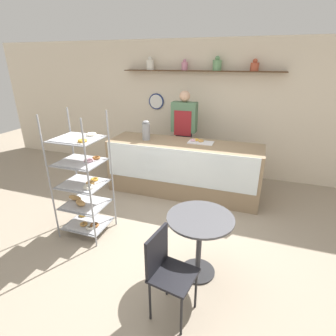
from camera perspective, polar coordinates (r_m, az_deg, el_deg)
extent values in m
plane|color=gray|center=(3.91, -2.27, -13.62)|extent=(14.00, 14.00, 0.00)
cube|color=beige|center=(5.63, 6.92, 12.53)|extent=(10.00, 0.06, 2.70)
cube|color=#4C331E|center=(5.40, 6.94, 20.24)|extent=(3.14, 0.24, 0.02)
cylinder|color=silver|center=(5.71, -3.88, 21.47)|extent=(0.16, 0.16, 0.19)
sphere|color=silver|center=(5.71, -3.91, 22.67)|extent=(0.09, 0.09, 0.09)
cylinder|color=#CC7F99|center=(5.48, 3.62, 21.25)|extent=(0.12, 0.12, 0.15)
sphere|color=#CC7F99|center=(5.48, 3.65, 22.25)|extent=(0.07, 0.07, 0.07)
cylinder|color=#669966|center=(5.34, 10.64, 21.11)|extent=(0.16, 0.16, 0.19)
sphere|color=#669966|center=(5.34, 10.74, 22.42)|extent=(0.09, 0.09, 0.09)
cylinder|color=#B24C33|center=(5.28, 18.32, 20.18)|extent=(0.15, 0.15, 0.14)
sphere|color=#B24C33|center=(5.27, 18.46, 21.23)|extent=(0.08, 0.08, 0.08)
cylinder|color=navy|center=(5.84, -2.55, 14.28)|extent=(0.34, 0.03, 0.34)
cylinder|color=white|center=(5.82, -2.62, 14.26)|extent=(0.29, 0.00, 0.29)
cube|color=#937A5B|center=(4.77, 3.36, -0.05)|extent=(2.71, 0.77, 0.96)
cube|color=silver|center=(4.35, 1.98, 0.19)|extent=(2.60, 0.01, 0.61)
cylinder|color=gray|center=(3.69, -24.40, -2.71)|extent=(0.02, 0.02, 1.71)
cylinder|color=gray|center=(3.32, -16.72, -4.30)|extent=(0.02, 0.02, 1.71)
cylinder|color=gray|center=(4.04, -19.49, 0.20)|extent=(0.02, 0.02, 1.71)
cylinder|color=gray|center=(3.71, -12.14, -0.93)|extent=(0.02, 0.02, 1.71)
cube|color=gray|center=(4.02, -16.97, -11.46)|extent=(0.58, 0.50, 0.01)
cube|color=silver|center=(4.02, -16.99, -11.31)|extent=(0.51, 0.45, 0.01)
torus|color=gold|center=(4.18, -18.03, -9.64)|extent=(0.12, 0.12, 0.03)
torus|color=silver|center=(3.87, -16.57, -12.22)|extent=(0.12, 0.12, 0.03)
torus|color=tan|center=(3.96, -17.86, -11.54)|extent=(0.11, 0.11, 0.03)
torus|color=brown|center=(3.90, -15.73, -11.87)|extent=(0.12, 0.12, 0.04)
torus|color=silver|center=(4.19, -17.78, -9.53)|extent=(0.10, 0.10, 0.03)
cube|color=gray|center=(3.86, -17.49, -7.56)|extent=(0.58, 0.50, 0.01)
cube|color=silver|center=(3.86, -17.52, -7.40)|extent=(0.51, 0.45, 0.01)
ellipsoid|color=tan|center=(3.79, -18.51, -7.25)|extent=(0.18, 0.12, 0.08)
ellipsoid|color=tan|center=(3.97, -19.60, -6.12)|extent=(0.22, 0.09, 0.07)
cube|color=gray|center=(3.72, -18.05, -3.34)|extent=(0.58, 0.50, 0.01)
cube|color=silver|center=(3.72, -18.07, -3.17)|extent=(0.51, 0.45, 0.01)
torus|color=tan|center=(3.64, -16.56, -3.10)|extent=(0.11, 0.11, 0.03)
torus|color=gold|center=(3.74, -15.69, -2.37)|extent=(0.11, 0.11, 0.03)
torus|color=silver|center=(3.53, -16.92, -3.95)|extent=(0.13, 0.13, 0.04)
cube|color=gray|center=(3.60, -18.64, 1.18)|extent=(0.58, 0.50, 0.01)
cube|color=silver|center=(3.60, -18.66, 1.36)|extent=(0.51, 0.45, 0.01)
torus|color=brown|center=(3.61, -15.36, 2.17)|extent=(0.11, 0.11, 0.03)
torus|color=#EAB2C1|center=(3.54, -16.88, 1.61)|extent=(0.12, 0.12, 0.03)
cube|color=gray|center=(3.51, -19.26, 5.98)|extent=(0.58, 0.50, 0.01)
cube|color=silver|center=(3.50, -19.29, 6.17)|extent=(0.51, 0.45, 0.01)
torus|color=gold|center=(3.28, -18.13, 5.70)|extent=(0.11, 0.11, 0.03)
torus|color=silver|center=(3.54, -16.37, 7.05)|extent=(0.13, 0.13, 0.03)
cube|color=#282833|center=(5.31, 3.37, 2.65)|extent=(0.28, 0.19, 1.02)
cube|color=#4C7051|center=(5.10, 3.57, 11.02)|extent=(0.47, 0.22, 0.56)
cube|color=maroon|center=(5.01, 3.18, 9.65)|extent=(0.33, 0.01, 0.47)
sphere|color=tan|center=(5.04, 3.68, 15.35)|extent=(0.20, 0.20, 0.20)
cylinder|color=#262628|center=(3.31, 6.43, -21.37)|extent=(0.40, 0.40, 0.02)
cylinder|color=#333338|center=(3.08, 6.73, -16.49)|extent=(0.06, 0.06, 0.70)
cylinder|color=#4C4C51|center=(2.86, 7.06, -10.80)|extent=(0.73, 0.73, 0.02)
cylinder|color=black|center=(2.62, 2.92, -29.49)|extent=(0.02, 0.02, 0.46)
cylinder|color=black|center=(2.82, 6.08, -24.84)|extent=(0.02, 0.02, 0.46)
cylinder|color=black|center=(2.73, -3.94, -26.90)|extent=(0.02, 0.02, 0.46)
cylinder|color=black|center=(2.91, -0.27, -22.73)|extent=(0.02, 0.02, 0.46)
cube|color=black|center=(2.59, 1.24, -22.37)|extent=(0.44, 0.44, 0.03)
cube|color=black|center=(2.51, -2.44, -17.55)|extent=(0.09, 0.36, 0.40)
cylinder|color=gray|center=(4.77, -4.79, 7.90)|extent=(0.14, 0.14, 0.30)
ellipsoid|color=gray|center=(4.73, -4.86, 9.93)|extent=(0.12, 0.12, 0.06)
cube|color=silver|center=(4.64, 7.14, 5.55)|extent=(0.44, 0.25, 0.01)
torus|color=gold|center=(4.72, 6.18, 6.14)|extent=(0.10, 0.10, 0.03)
torus|color=tan|center=(4.67, 7.17, 5.91)|extent=(0.10, 0.10, 0.03)
torus|color=#EAB2C1|center=(4.69, 5.43, 6.08)|extent=(0.10, 0.10, 0.03)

